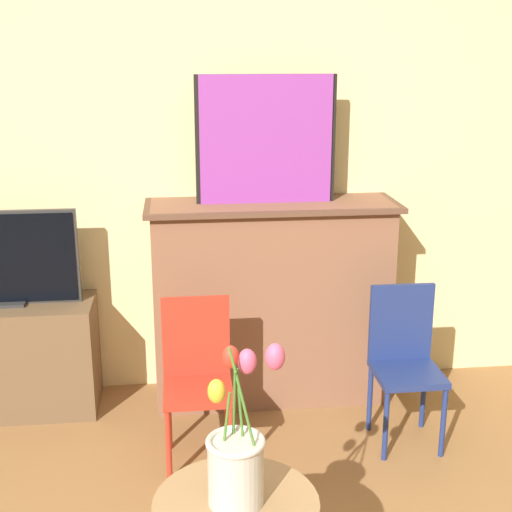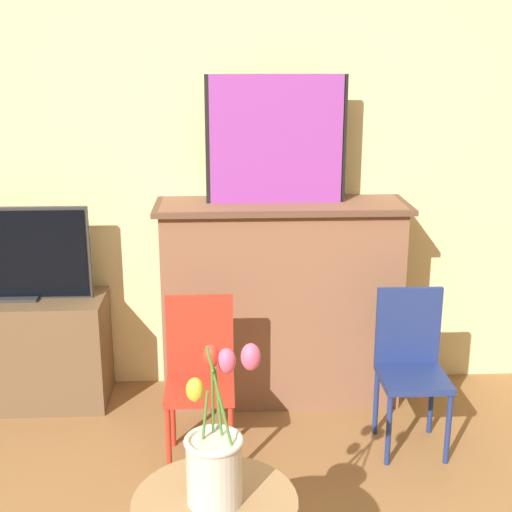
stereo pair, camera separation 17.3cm
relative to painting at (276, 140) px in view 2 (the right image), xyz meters
The scene contains 8 objects.
wall_back 0.30m from the painting, 136.28° to the left, with size 8.00×0.06×2.70m.
fireplace_mantel 0.80m from the painting, 11.19° to the right, with size 1.22×0.41×1.02m.
painting is the anchor object (origin of this frame).
tv_stand 1.68m from the painting, behind, with size 0.95×0.36×0.55m.
tv_monitor 1.43m from the painting, behind, with size 0.85×0.12×0.46m.
chair_red 1.13m from the painting, 123.41° to the right, with size 0.29×0.29×0.72m.
chair_blue 1.18m from the painting, 40.66° to the right, with size 0.29×0.29×0.72m.
vase_tulips 1.77m from the painting, 99.94° to the right, with size 0.21×0.20×0.50m.
Camera 2 is at (-0.04, -1.43, 1.74)m, focal length 50.00 mm.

